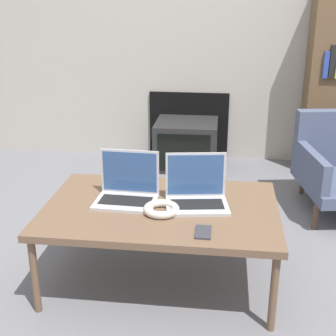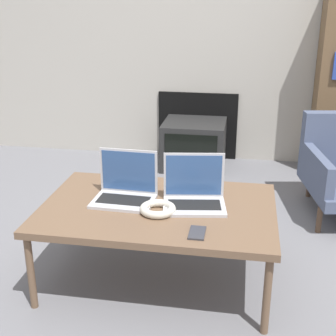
# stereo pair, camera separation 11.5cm
# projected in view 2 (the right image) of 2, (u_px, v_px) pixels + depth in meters

# --- Properties ---
(ground_plane) EXTENTS (14.00, 14.00, 0.00)m
(ground_plane) POSITION_uv_depth(u_px,v_px,m) (154.00, 290.00, 2.42)
(ground_plane) COLOR slate
(wall_back) EXTENTS (7.00, 0.08, 2.60)m
(wall_back) POSITION_uv_depth(u_px,v_px,m) (203.00, 13.00, 3.99)
(wall_back) COLOR #ADA89E
(wall_back) RESTS_ON ground_plane
(table) EXTENTS (1.18, 0.78, 0.43)m
(table) POSITION_uv_depth(u_px,v_px,m) (158.00, 211.00, 2.39)
(table) COLOR brown
(table) RESTS_ON ground_plane
(laptop_left) EXTENTS (0.32, 0.24, 0.25)m
(laptop_left) POSITION_uv_depth(u_px,v_px,m) (126.00, 189.00, 2.44)
(laptop_left) COLOR #B2B2B7
(laptop_left) RESTS_ON table
(laptop_right) EXTENTS (0.34, 0.27, 0.25)m
(laptop_right) POSITION_uv_depth(u_px,v_px,m) (194.00, 194.00, 2.38)
(laptop_right) COLOR #B2B2B7
(laptop_right) RESTS_ON table
(headphones) EXTENTS (0.18, 0.18, 0.04)m
(headphones) POSITION_uv_depth(u_px,v_px,m) (158.00, 209.00, 2.30)
(headphones) COLOR beige
(headphones) RESTS_ON table
(phone) EXTENTS (0.07, 0.13, 0.01)m
(phone) POSITION_uv_depth(u_px,v_px,m) (197.00, 233.00, 2.10)
(phone) COLOR #333338
(phone) RESTS_ON table
(tv) EXTENTS (0.53, 0.50, 0.40)m
(tv) POSITION_uv_depth(u_px,v_px,m) (194.00, 144.00, 4.10)
(tv) COLOR black
(tv) RESTS_ON ground_plane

